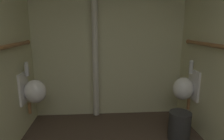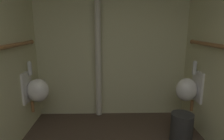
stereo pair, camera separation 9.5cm
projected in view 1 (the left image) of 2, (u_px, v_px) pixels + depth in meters
wall_back at (109, 35)px, 3.15m from camera, size 2.60×0.06×2.74m
urinal_left_mid at (34, 91)px, 2.71m from camera, size 0.32×0.30×0.76m
urinal_right_mid at (185, 88)px, 2.84m from camera, size 0.32×0.30×0.76m
standpipe_back_wall at (95, 35)px, 3.03m from camera, size 0.10×0.10×2.69m
waste_bin at (179, 126)px, 2.59m from camera, size 0.29×0.29×0.39m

